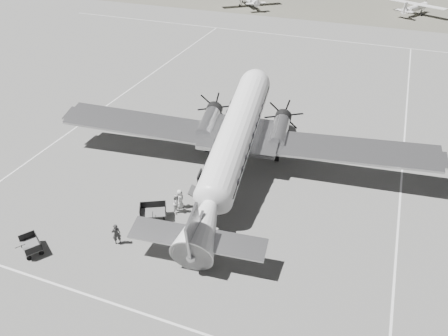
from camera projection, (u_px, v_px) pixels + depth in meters
The scene contains 13 objects.
ground at pixel (241, 181), 34.84m from camera, with size 260.00×260.00×0.00m, color slate.
taxi_line_near at pixel (158, 318), 23.91m from camera, with size 60.00×0.15×0.01m, color silver.
taxi_line_right at pixel (399, 216), 31.26m from camera, with size 0.15×80.00×0.01m, color silver.
taxi_line_left at pixel (116, 99), 48.00m from camera, with size 0.15×60.00×0.01m, color silver.
taxi_line_horizon at pixel (327, 40), 66.06m from camera, with size 90.00×0.15×0.01m, color silver.
dc3_airliner at pixel (233, 146), 33.59m from camera, with size 31.57×21.91×6.01m, color #A9A9AB, non-canonical shape.
light_plane_left at pixel (248, 0), 82.99m from camera, with size 12.03×9.76×2.50m, color white, non-canonical shape.
light_plane_right at pixel (416, 9), 77.70m from camera, with size 10.40×8.44×2.16m, color white, non-canonical shape.
baggage_cart_near at pixel (153, 212), 30.76m from camera, with size 1.92×1.36×1.08m, color #555555, non-canonical shape.
baggage_cart_far at pixel (31, 246), 28.00m from camera, with size 1.74×1.23×0.98m, color #555555, non-canonical shape.
ground_crew at pixel (116, 234), 28.49m from camera, with size 0.57×0.38×1.58m, color #282828.
ramp_agent at pixel (177, 203), 31.23m from camera, with size 0.76×0.60×1.57m, color silver.
passenger at pixel (180, 199), 31.70m from camera, with size 0.74×0.48×1.52m, color silver.
Camera 1 is at (8.91, -27.12, 20.04)m, focal length 35.00 mm.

